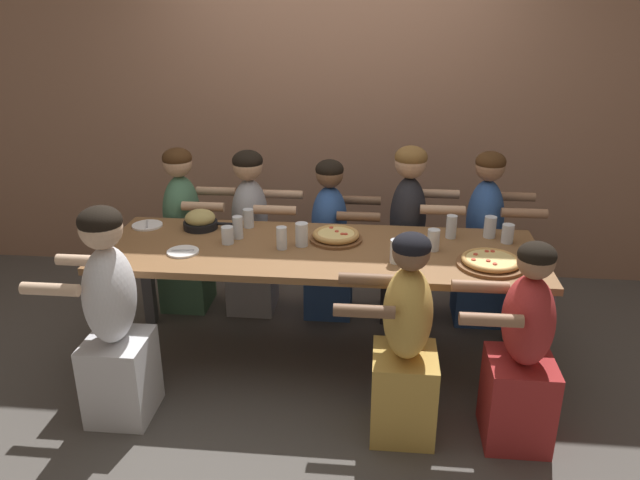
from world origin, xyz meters
name	(u,v)px	position (x,y,z in m)	size (l,w,h in m)	color
ground_plane	(320,358)	(0.00, 0.00, 0.00)	(18.00, 18.00, 0.00)	#514C47
restaurant_back_panel	(339,69)	(0.00, 1.40, 1.60)	(10.00, 0.06, 3.20)	#9E7056
dining_table	(320,259)	(0.00, 0.00, 0.67)	(2.53, 0.84, 0.74)	brown
pizza_board_main	(336,236)	(0.08, 0.13, 0.77)	(0.31, 0.31, 0.06)	brown
pizza_board_second	(491,262)	(0.94, -0.16, 0.77)	(0.36, 0.36, 0.05)	brown
skillet_bowl	(200,220)	(-0.78, 0.25, 0.80)	(0.31, 0.21, 0.12)	black
empty_plate_a	(183,252)	(-0.77, -0.15, 0.75)	(0.18, 0.18, 0.02)	white
empty_plate_b	(147,225)	(-1.12, 0.26, 0.75)	(0.19, 0.19, 0.02)	white
drinking_glass_a	(451,227)	(0.77, 0.24, 0.81)	(0.06, 0.06, 0.14)	silver
drinking_glass_b	(228,236)	(-0.55, 0.02, 0.79)	(0.07, 0.07, 0.10)	silver
drinking_glass_c	(282,239)	(-0.22, -0.03, 0.80)	(0.06, 0.06, 0.13)	silver
drinking_glass_d	(508,235)	(1.09, 0.19, 0.79)	(0.07, 0.07, 0.11)	silver
drinking_glass_e	(238,229)	(-0.51, 0.11, 0.80)	(0.06, 0.06, 0.14)	silver
drinking_glass_f	(433,241)	(0.65, 0.03, 0.80)	(0.07, 0.07, 0.12)	silver
drinking_glass_g	(302,236)	(-0.11, 0.03, 0.80)	(0.07, 0.07, 0.14)	silver
drinking_glass_h	(490,228)	(1.00, 0.28, 0.80)	(0.07, 0.07, 0.13)	silver
drinking_glass_i	(397,251)	(0.44, -0.16, 0.81)	(0.07, 0.07, 0.13)	silver
drinking_glass_j	(248,219)	(-0.48, 0.30, 0.80)	(0.07, 0.07, 0.12)	silver
diner_far_right	(483,245)	(1.03, 0.64, 0.54)	(0.51, 0.40, 1.19)	#2D5193
diner_far_midleft	(251,238)	(-0.54, 0.64, 0.53)	(0.51, 0.40, 1.16)	#99999E
diner_far_left	(184,236)	(-1.02, 0.64, 0.53)	(0.51, 0.40, 1.16)	#477556
diner_far_center	(329,245)	(0.00, 0.64, 0.50)	(0.51, 0.40, 1.11)	#2D5193
diner_far_midright	(407,240)	(0.53, 0.64, 0.56)	(0.51, 0.40, 1.21)	#232328
diner_near_right	(522,356)	(1.05, -0.64, 0.48)	(0.51, 0.40, 1.07)	#B22D2D
diner_near_left	(113,323)	(-1.00, -0.64, 0.55)	(0.51, 0.40, 1.18)	silver
diner_near_midright	(405,347)	(0.48, -0.64, 0.50)	(0.51, 0.40, 1.10)	gold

